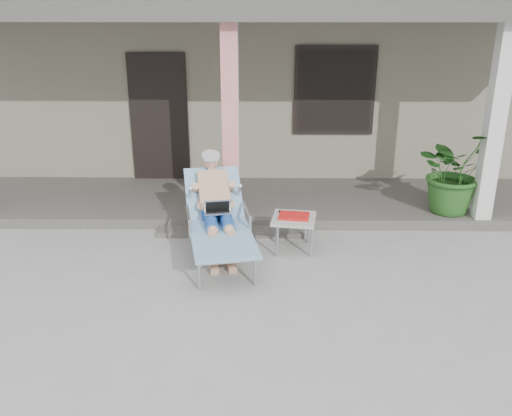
{
  "coord_description": "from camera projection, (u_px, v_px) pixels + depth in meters",
  "views": [
    {
      "loc": [
        0.43,
        -4.99,
        2.92
      ],
      "look_at": [
        0.36,
        0.6,
        0.85
      ],
      "focal_mm": 38.0,
      "sensor_mm": 36.0,
      "label": 1
    }
  ],
  "objects": [
    {
      "name": "house",
      "position": [
        242.0,
        72.0,
        11.21
      ],
      "size": [
        10.4,
        5.4,
        3.3
      ],
      "color": "gray",
      "rests_on": "ground"
    },
    {
      "name": "side_table",
      "position": [
        294.0,
        220.0,
        6.82
      ],
      "size": [
        0.61,
        0.61,
        0.48
      ],
      "rotation": [
        0.0,
        0.0,
        -0.15
      ],
      "color": "#B1B1AC",
      "rests_on": "ground"
    },
    {
      "name": "ground",
      "position": [
        221.0,
        303.0,
        5.7
      ],
      "size": [
        60.0,
        60.0,
        0.0
      ],
      "primitive_type": "plane",
      "color": "#9E9E99",
      "rests_on": "ground"
    },
    {
      "name": "potted_palm",
      "position": [
        454.0,
        171.0,
        7.66
      ],
      "size": [
        1.37,
        1.3,
        1.21
      ],
      "primitive_type": "imported",
      "rotation": [
        0.0,
        0.0,
        0.41
      ],
      "color": "#26591E",
      "rests_on": "porch_deck"
    },
    {
      "name": "porch_deck",
      "position": [
        235.0,
        201.0,
        8.49
      ],
      "size": [
        10.0,
        2.0,
        0.15
      ],
      "primitive_type": "cube",
      "color": "#605B56",
      "rests_on": "ground"
    },
    {
      "name": "porch_overhang",
      "position": [
        232.0,
        18.0,
        7.49
      ],
      "size": [
        10.0,
        2.3,
        2.85
      ],
      "color": "silver",
      "rests_on": "porch_deck"
    },
    {
      "name": "porch_step",
      "position": [
        231.0,
        232.0,
        7.42
      ],
      "size": [
        2.0,
        0.3,
        0.07
      ],
      "primitive_type": "cube",
      "color": "#605B56",
      "rests_on": "ground"
    },
    {
      "name": "lounger",
      "position": [
        217.0,
        196.0,
        6.61
      ],
      "size": [
        1.05,
        1.98,
        1.24
      ],
      "rotation": [
        0.0,
        0.0,
        0.19
      ],
      "color": "#B7B7BC",
      "rests_on": "ground"
    }
  ]
}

